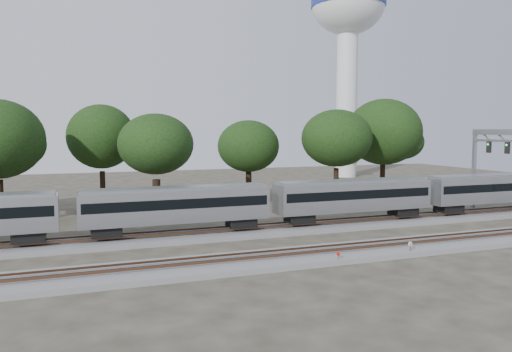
# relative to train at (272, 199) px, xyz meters

# --- Properties ---
(ground) EXTENTS (160.00, 160.00, 0.00)m
(ground) POSITION_rel_train_xyz_m (-4.63, -6.00, -3.05)
(ground) COLOR #383328
(ground) RESTS_ON ground
(track_far) EXTENTS (160.00, 5.00, 0.73)m
(track_far) POSITION_rel_train_xyz_m (-4.63, -0.00, -2.85)
(track_far) COLOR slate
(track_far) RESTS_ON ground
(track_near) EXTENTS (160.00, 5.00, 0.73)m
(track_near) POSITION_rel_train_xyz_m (-4.63, -10.00, -2.85)
(track_near) COLOR slate
(track_near) RESTS_ON ground
(train) EXTENTS (102.80, 2.93, 4.32)m
(train) POSITION_rel_train_xyz_m (0.00, 0.00, 0.00)
(train) COLOR #AFB1B6
(train) RESTS_ON ground
(switch_stand_red) EXTENTS (0.27, 0.13, 0.90)m
(switch_stand_red) POSITION_rel_train_xyz_m (0.11, -12.16, -2.48)
(switch_stand_red) COLOR #512D19
(switch_stand_red) RESTS_ON ground
(switch_stand_white) EXTENTS (0.35, 0.07, 1.11)m
(switch_stand_white) POSITION_rel_train_xyz_m (6.40, -11.94, -2.35)
(switch_stand_white) COLOR #512D19
(switch_stand_white) RESTS_ON ground
(switch_lever) EXTENTS (0.50, 0.30, 0.30)m
(switch_lever) POSITION_rel_train_xyz_m (2.68, -11.51, -2.90)
(switch_lever) COLOR #512D19
(switch_lever) RESTS_ON ground
(water_tower) EXTENTS (14.71, 14.71, 40.72)m
(water_tower) POSITION_rel_train_xyz_m (34.97, 46.18, 27.12)
(water_tower) COLOR silver
(water_tower) RESTS_ON ground
(signal_gantry) EXTENTS (0.67, 7.88, 9.58)m
(signal_gantry) POSITION_rel_train_xyz_m (27.32, -0.00, 3.93)
(signal_gantry) COLOR gray
(signal_gantry) RESTS_ON ground
(tree_3) EXTENTS (8.87, 8.87, 12.50)m
(tree_3) POSITION_rel_train_xyz_m (-14.09, 18.02, 5.65)
(tree_3) COLOR black
(tree_3) RESTS_ON ground
(tree_4) EXTENTS (8.17, 8.17, 11.51)m
(tree_4) POSITION_rel_train_xyz_m (-9.15, 9.69, 4.96)
(tree_4) COLOR black
(tree_4) RESTS_ON ground
(tree_5) EXTENTS (7.51, 7.51, 10.58)m
(tree_5) POSITION_rel_train_xyz_m (4.43, 19.16, 4.31)
(tree_5) COLOR black
(tree_5) RESTS_ON ground
(tree_6) EXTENTS (8.58, 8.58, 12.09)m
(tree_6) POSITION_rel_train_xyz_m (14.88, 14.46, 5.37)
(tree_6) COLOR black
(tree_6) RESTS_ON ground
(tree_7) EXTENTS (9.36, 9.36, 13.20)m
(tree_7) POSITION_rel_train_xyz_m (24.67, 18.32, 6.14)
(tree_7) COLOR black
(tree_7) RESTS_ON ground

